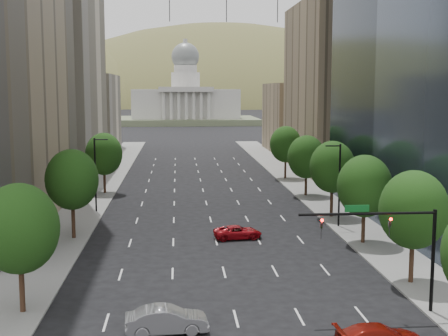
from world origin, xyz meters
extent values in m
cube|color=slate|center=(-15.50, 60.00, 0.07)|extent=(6.00, 200.00, 0.15)
cube|color=slate|center=(15.50, 60.00, 0.07)|extent=(6.00, 200.00, 0.15)
cube|color=beige|center=(-25.00, 103.00, 17.50)|extent=(14.00, 30.00, 35.00)
cube|color=beige|center=(-25.00, 136.00, 9.00)|extent=(14.00, 26.00, 18.00)
cube|color=#8C7759|center=(25.00, 100.00, 15.00)|extent=(14.00, 30.00, 30.00)
cube|color=#8C7759|center=(25.00, 133.00, 8.00)|extent=(14.00, 26.00, 16.00)
cylinder|color=#382316|center=(14.00, 36.00, 2.00)|extent=(0.36, 0.36, 4.00)
ellipsoid|color=#1A380F|center=(14.00, 36.00, 5.76)|extent=(5.20, 5.20, 5.98)
cylinder|color=#382316|center=(14.00, 48.00, 1.95)|extent=(0.36, 0.36, 3.90)
ellipsoid|color=#1A380F|center=(14.00, 48.00, 5.62)|extent=(5.20, 5.20, 5.98)
cylinder|color=#382316|center=(14.00, 60.00, 2.05)|extent=(0.36, 0.36, 4.10)
ellipsoid|color=#1A380F|center=(14.00, 60.00, 5.90)|extent=(5.20, 5.20, 5.98)
cylinder|color=#382316|center=(14.00, 74.00, 1.90)|extent=(0.36, 0.36, 3.80)
ellipsoid|color=#1A380F|center=(14.00, 74.00, 5.47)|extent=(5.20, 5.20, 5.98)
cylinder|color=#382316|center=(14.00, 90.00, 2.00)|extent=(0.36, 0.36, 4.00)
ellipsoid|color=#1A380F|center=(14.00, 90.00, 5.76)|extent=(5.20, 5.20, 5.98)
cylinder|color=#382316|center=(-14.00, 32.00, 2.00)|extent=(0.36, 0.36, 4.00)
ellipsoid|color=#1A380F|center=(-14.00, 32.00, 5.76)|extent=(5.20, 5.20, 5.98)
cylinder|color=#382316|center=(-14.00, 52.00, 2.08)|extent=(0.36, 0.36, 4.15)
ellipsoid|color=#1A380F|center=(-14.00, 52.00, 5.98)|extent=(5.20, 5.20, 5.98)
cylinder|color=#382316|center=(-14.00, 78.00, 1.98)|extent=(0.36, 0.36, 3.95)
ellipsoid|color=#1A380F|center=(-14.00, 78.00, 5.69)|extent=(5.20, 5.20, 5.98)
cylinder|color=black|center=(13.50, 55.00, 4.50)|extent=(0.20, 0.20, 9.00)
cylinder|color=black|center=(12.70, 55.00, 8.80)|extent=(1.60, 0.14, 0.14)
cylinder|color=black|center=(-13.50, 65.00, 4.50)|extent=(0.20, 0.20, 9.00)
cylinder|color=black|center=(-12.70, 65.00, 8.80)|extent=(1.60, 0.14, 0.14)
cylinder|color=black|center=(13.00, 30.00, 3.50)|extent=(0.24, 0.24, 7.00)
cylinder|color=black|center=(8.50, 30.00, 6.80)|extent=(9.00, 0.18, 0.18)
imported|color=black|center=(10.00, 30.00, 6.25)|extent=(0.18, 0.22, 1.10)
imported|color=black|center=(5.50, 30.00, 6.25)|extent=(0.18, 0.22, 1.10)
sphere|color=#FF0C07|center=(10.00, 29.82, 6.45)|extent=(0.20, 0.20, 0.20)
sphere|color=#FF0C07|center=(5.50, 29.82, 6.45)|extent=(0.20, 0.20, 0.20)
cube|color=#0C591E|center=(7.80, 30.00, 7.15)|extent=(1.60, 0.06, 0.45)
cube|color=#596647|center=(0.00, 250.00, 1.25)|extent=(60.00, 40.00, 2.50)
cube|color=silver|center=(0.00, 250.00, 8.50)|extent=(44.00, 26.00, 12.00)
cube|color=silver|center=(0.00, 236.00, 14.50)|extent=(22.00, 4.00, 2.00)
cylinder|color=silver|center=(0.00, 250.00, 18.00)|extent=(12.00, 12.00, 7.00)
cylinder|color=silver|center=(0.00, 250.00, 23.00)|extent=(9.60, 9.60, 3.00)
sphere|color=slate|center=(0.00, 250.00, 28.10)|extent=(11.60, 11.60, 11.60)
cylinder|color=silver|center=(0.00, 250.00, 33.95)|extent=(1.80, 1.80, 2.50)
ellipsoid|color=olive|center=(-140.00, 560.00, -33.25)|extent=(380.00, 342.00, 190.00)
ellipsoid|color=olive|center=(40.00, 600.00, -42.00)|extent=(440.00, 396.00, 240.00)
ellipsoid|color=olive|center=(210.00, 640.00, -35.00)|extent=(360.00, 324.00, 200.00)
cylinder|color=black|center=(-10.00, 590.00, 90.00)|extent=(0.80, 0.80, 22.00)
cylinder|color=black|center=(45.00, 590.00, 90.00)|extent=(0.80, 0.80, 22.00)
cylinder|color=black|center=(95.00, 590.00, 90.00)|extent=(0.80, 0.80, 22.00)
imported|color=gray|center=(-4.42, 28.00, 0.83)|extent=(5.18, 2.19, 1.66)
imported|color=#9B0B13|center=(2.21, 50.92, 0.66)|extent=(5.02, 2.81, 1.33)
camera|label=1|loc=(-3.67, -7.32, 14.80)|focal=48.43mm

